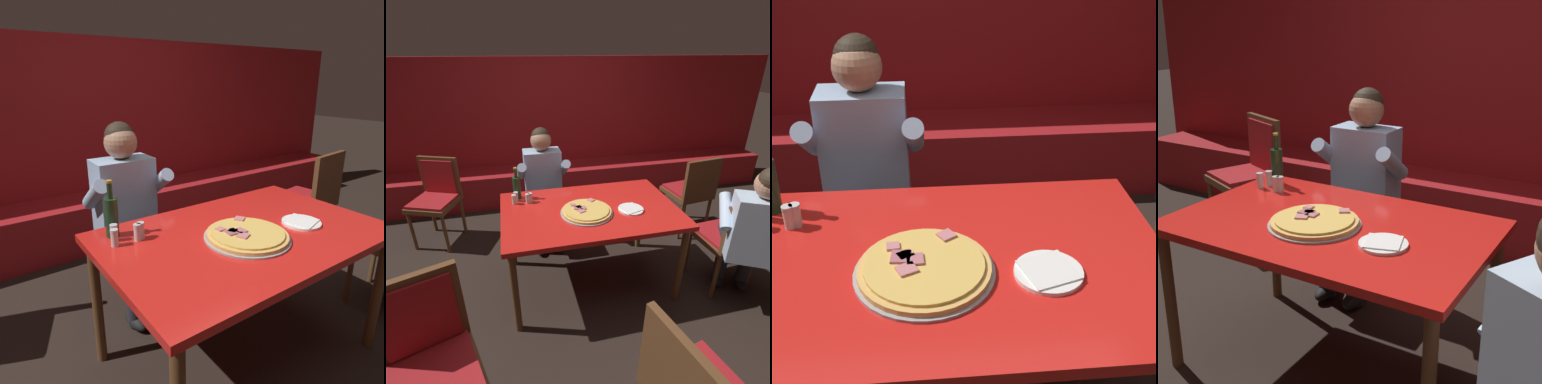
{
  "view_description": "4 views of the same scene",
  "coord_description": "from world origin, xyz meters",
  "views": [
    {
      "loc": [
        -1.15,
        -1.17,
        1.53
      ],
      "look_at": [
        -0.21,
        0.18,
        0.98
      ],
      "focal_mm": 32.0,
      "sensor_mm": 36.0,
      "label": 1
    },
    {
      "loc": [
        -0.61,
        -2.12,
        1.99
      ],
      "look_at": [
        -0.07,
        0.16,
        0.86
      ],
      "focal_mm": 28.0,
      "sensor_mm": 36.0,
      "label": 2
    },
    {
      "loc": [
        -0.04,
        -1.35,
        1.79
      ],
      "look_at": [
        0.1,
        0.23,
        0.88
      ],
      "focal_mm": 50.0,
      "sensor_mm": 36.0,
      "label": 3
    },
    {
      "loc": [
        1.25,
        -1.93,
        1.71
      ],
      "look_at": [
        -0.04,
        0.23,
        0.85
      ],
      "focal_mm": 50.0,
      "sensor_mm": 36.0,
      "label": 4
    }
  ],
  "objects": [
    {
      "name": "main_dining_table",
      "position": [
        0.0,
        0.0,
        0.7
      ],
      "size": [
        1.47,
        0.93,
        0.78
      ],
      "color": "brown",
      "rests_on": "ground_plane"
    },
    {
      "name": "diner_seated_blue_shirt",
      "position": [
        -0.29,
        0.77,
        0.71
      ],
      "size": [
        0.53,
        0.53,
        1.27
      ],
      "color": "black",
      "rests_on": "ground_plane"
    },
    {
      "name": "booth_wall_panel",
      "position": [
        0.0,
        2.18,
        0.95
      ],
      "size": [
        6.8,
        0.16,
        1.9
      ],
      "primitive_type": "cube",
      "color": "#A3191E",
      "rests_on": "ground_plane"
    },
    {
      "name": "plate_white_paper",
      "position": [
        0.32,
        -0.1,
        0.78
      ],
      "size": [
        0.21,
        0.21,
        0.02
      ],
      "color": "white",
      "rests_on": "main_dining_table"
    },
    {
      "name": "shaker_oregano",
      "position": [
        -0.5,
        0.22,
        0.81
      ],
      "size": [
        0.04,
        0.04,
        0.09
      ],
      "color": "silver",
      "rests_on": "main_dining_table"
    },
    {
      "name": "pizza",
      "position": [
        -0.05,
        -0.07,
        0.79
      ],
      "size": [
        0.43,
        0.43,
        0.05
      ],
      "color": "#9E9EA3",
      "rests_on": "main_dining_table"
    },
    {
      "name": "shaker_red_pepper_flakes",
      "position": [
        -0.48,
        0.23,
        0.81
      ],
      "size": [
        0.04,
        0.04,
        0.09
      ],
      "color": "silver",
      "rests_on": "main_dining_table"
    },
    {
      "name": "booth_bench",
      "position": [
        0.0,
        1.86,
        0.23
      ],
      "size": [
        6.46,
        0.48,
        0.46
      ],
      "primitive_type": "cube",
      "color": "#A3191E",
      "rests_on": "ground_plane"
    }
  ]
}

